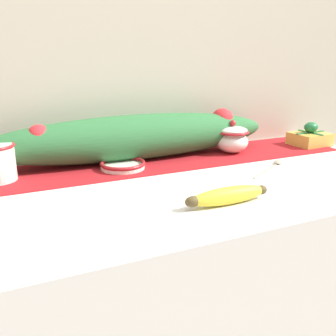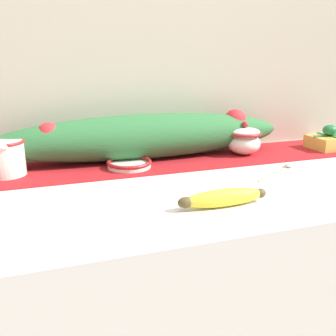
{
  "view_description": "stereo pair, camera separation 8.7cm",
  "coord_description": "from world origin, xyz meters",
  "px_view_note": "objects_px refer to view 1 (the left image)",
  "views": [
    {
      "loc": [
        -0.37,
        -0.8,
        1.22
      ],
      "look_at": [
        -0.02,
        -0.03,
        0.97
      ],
      "focal_mm": 40.0,
      "sensor_mm": 36.0,
      "label": 1
    },
    {
      "loc": [
        -0.29,
        -0.83,
        1.22
      ],
      "look_at": [
        -0.02,
        -0.03,
        0.97
      ],
      "focal_mm": 40.0,
      "sensor_mm": 36.0,
      "label": 2
    }
  ],
  "objects_px": {
    "small_dish": "(123,165)",
    "banana": "(228,196)",
    "gift_box": "(310,137)",
    "sugar_bowl": "(232,138)",
    "spoon": "(276,164)"
  },
  "relations": [
    {
      "from": "small_dish",
      "to": "banana",
      "type": "height_order",
      "value": "banana"
    },
    {
      "from": "gift_box",
      "to": "sugar_bowl",
      "type": "bearing_deg",
      "value": 175.91
    },
    {
      "from": "sugar_bowl",
      "to": "small_dish",
      "type": "xyz_separation_m",
      "value": [
        -0.38,
        -0.03,
        -0.04
      ]
    },
    {
      "from": "banana",
      "to": "spoon",
      "type": "relative_size",
      "value": 1.16
    },
    {
      "from": "sugar_bowl",
      "to": "gift_box",
      "type": "distance_m",
      "value": 0.31
    },
    {
      "from": "small_dish",
      "to": "spoon",
      "type": "distance_m",
      "value": 0.44
    },
    {
      "from": "sugar_bowl",
      "to": "small_dish",
      "type": "bearing_deg",
      "value": -175.5
    },
    {
      "from": "sugar_bowl",
      "to": "banana",
      "type": "distance_m",
      "value": 0.45
    },
    {
      "from": "sugar_bowl",
      "to": "gift_box",
      "type": "bearing_deg",
      "value": -4.09
    },
    {
      "from": "small_dish",
      "to": "banana",
      "type": "bearing_deg",
      "value": -69.95
    },
    {
      "from": "sugar_bowl",
      "to": "spoon",
      "type": "distance_m",
      "value": 0.18
    },
    {
      "from": "banana",
      "to": "gift_box",
      "type": "xyz_separation_m",
      "value": [
        0.57,
        0.34,
        0.01
      ]
    },
    {
      "from": "gift_box",
      "to": "small_dish",
      "type": "bearing_deg",
      "value": -179.38
    },
    {
      "from": "small_dish",
      "to": "banana",
      "type": "relative_size",
      "value": 0.63
    },
    {
      "from": "banana",
      "to": "gift_box",
      "type": "height_order",
      "value": "gift_box"
    }
  ]
}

